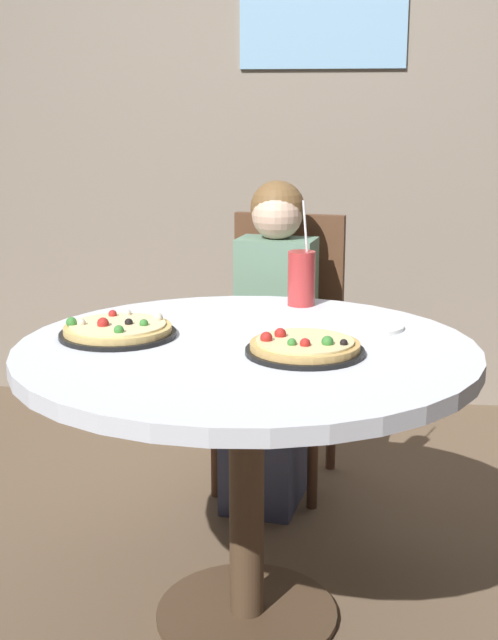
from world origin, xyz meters
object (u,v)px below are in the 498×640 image
dining_table (247,386)px  diner_child (271,360)px  chair_wooden (283,334)px  plate_small (369,326)px  pizza_cheese (118,330)px  pizza_veggie (304,347)px  soda_cup (301,278)px

dining_table → diner_child: (-0.01, 0.77, -0.16)m
dining_table → chair_wooden: size_ratio=1.20×
plate_small → chair_wooden: bearing=111.1°
diner_child → pizza_cheese: diner_child is taller
diner_child → plate_small: diner_child is taller
dining_table → plate_small: (0.30, 0.20, 0.11)m
dining_table → chair_wooden: 0.95m
dining_table → diner_child: bearing=90.9°
pizza_veggie → soda_cup: bearing=94.3°
chair_wooden → diner_child: (-0.03, -0.18, -0.05)m
chair_wooden → pizza_cheese: chair_wooden is taller
pizza_veggie → pizza_cheese: same height
dining_table → plate_small: size_ratio=6.32×
pizza_veggie → soda_cup: soda_cup is taller
dining_table → diner_child: size_ratio=1.05×
diner_child → pizza_veggie: (0.16, -0.83, 0.28)m
chair_wooden → plate_small: 0.83m
diner_child → soda_cup: diner_child is taller
plate_small → diner_child: bearing=118.9°
dining_table → plate_small: bearing=33.5°
pizza_cheese → plate_small: bearing=14.2°
pizza_veggie → pizza_cheese: (-0.48, 0.10, 0.00)m
chair_wooden → pizza_veggie: bearing=-82.6°
soda_cup → plate_small: size_ratio=1.71×
plate_small → pizza_cheese: bearing=-165.8°
dining_table → soda_cup: bearing=76.8°
pizza_veggie → pizza_cheese: bearing=167.7°
pizza_veggie → plate_small: size_ratio=1.57×
diner_child → pizza_cheese: size_ratio=3.65×
diner_child → chair_wooden: bearing=82.0°
dining_table → pizza_cheese: bearing=173.4°
dining_table → diner_child: diner_child is taller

